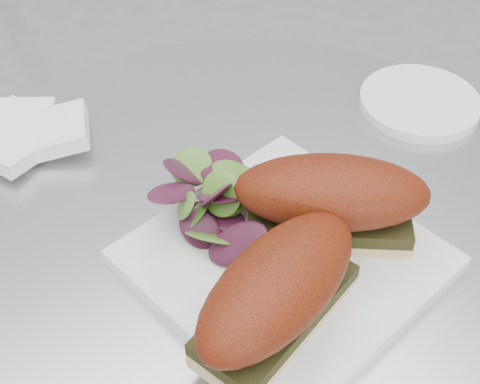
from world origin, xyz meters
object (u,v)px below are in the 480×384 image
object	(u,v)px
saucer	(420,102)
sandwich_left	(278,292)
sandwich_right	(331,199)
plate	(285,260)

from	to	relation	value
saucer	sandwich_left	bearing A→B (deg)	-153.09
sandwich_left	sandwich_right	bearing A→B (deg)	11.97
saucer	plate	bearing A→B (deg)	-158.26
plate	sandwich_right	bearing A→B (deg)	2.93
sandwich_left	saucer	world-z (taller)	sandwich_left
plate	sandwich_left	distance (m)	0.09
plate	saucer	bearing A→B (deg)	21.74
sandwich_left	saucer	bearing A→B (deg)	8.70
plate	sandwich_left	size ratio (longest dim) A/B	1.24
sandwich_left	sandwich_right	world-z (taller)	same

